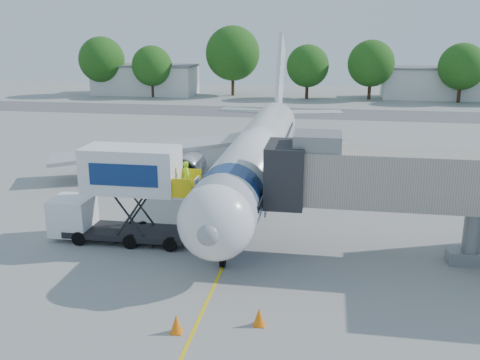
% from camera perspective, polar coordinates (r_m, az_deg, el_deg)
% --- Properties ---
extents(ground, '(160.00, 160.00, 0.00)m').
position_cam_1_polar(ground, '(36.37, 1.06, -2.92)').
color(ground, '#979795').
rests_on(ground, ground).
extents(guidance_line, '(0.15, 70.00, 0.01)m').
position_cam_1_polar(guidance_line, '(36.37, 1.06, -2.91)').
color(guidance_line, yellow).
rests_on(guidance_line, ground).
extents(taxiway_strip, '(120.00, 10.00, 0.01)m').
position_cam_1_polar(taxiway_strip, '(77.11, 5.65, 7.14)').
color(taxiway_strip, '#59595B').
rests_on(taxiway_strip, ground).
extents(aircraft, '(34.17, 37.73, 11.35)m').
position_cam_1_polar(aircraft, '(39.49, 1.96, 3.05)').
color(aircraft, silver).
rests_on(aircraft, ground).
extents(jet_bridge, '(13.90, 3.20, 6.60)m').
position_cam_1_polar(jet_bridge, '(28.22, 15.24, 0.11)').
color(jet_bridge, '#A99F90').
rests_on(jet_bridge, ground).
extents(catering_hiloader, '(8.50, 2.44, 5.50)m').
position_cam_1_polar(catering_hiloader, '(30.64, -12.55, -1.54)').
color(catering_hiloader, black).
rests_on(catering_hiloader, ground).
extents(ground_tug, '(3.79, 2.35, 1.42)m').
position_cam_1_polar(ground_tug, '(21.86, -1.72, -14.37)').
color(ground_tug, white).
rests_on(ground_tug, ground).
extents(safety_cone_a, '(0.50, 0.50, 0.79)m').
position_cam_1_polar(safety_cone_a, '(22.57, 2.05, -14.40)').
color(safety_cone_a, orange).
rests_on(safety_cone_a, ground).
extents(safety_cone_b, '(0.50, 0.50, 0.80)m').
position_cam_1_polar(safety_cone_b, '(22.23, -6.80, -15.00)').
color(safety_cone_b, orange).
rests_on(safety_cone_b, ground).
extents(outbuilding_left, '(18.40, 8.40, 5.30)m').
position_cam_1_polar(outbuilding_left, '(100.07, -10.04, 10.53)').
color(outbuilding_left, silver).
rests_on(outbuilding_left, ground).
extents(outbuilding_right, '(16.40, 7.40, 5.30)m').
position_cam_1_polar(outbuilding_right, '(97.97, 19.67, 9.75)').
color(outbuilding_right, silver).
rests_on(outbuilding_right, ground).
extents(tree_a, '(8.04, 8.04, 10.26)m').
position_cam_1_polar(tree_a, '(99.77, -14.53, 12.31)').
color(tree_a, '#382314').
rests_on(tree_a, ground).
extents(tree_b, '(6.90, 6.90, 8.80)m').
position_cam_1_polar(tree_b, '(95.39, -9.38, 11.92)').
color(tree_b, '#382314').
rests_on(tree_b, ground).
extents(tree_c, '(9.50, 9.50, 12.11)m').
position_cam_1_polar(tree_c, '(96.19, -0.78, 13.36)').
color(tree_c, '#382314').
rests_on(tree_c, ground).
extents(tree_d, '(7.10, 7.10, 9.05)m').
position_cam_1_polar(tree_d, '(92.40, 7.23, 11.97)').
color(tree_d, '#382314').
rests_on(tree_d, ground).
extents(tree_e, '(7.71, 7.71, 9.83)m').
position_cam_1_polar(tree_e, '(93.37, 13.81, 11.98)').
color(tree_e, '#382314').
rests_on(tree_e, ground).
extents(tree_f, '(7.40, 7.40, 9.43)m').
position_cam_1_polar(tree_f, '(93.97, 22.60, 11.11)').
color(tree_f, '#382314').
rests_on(tree_f, ground).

